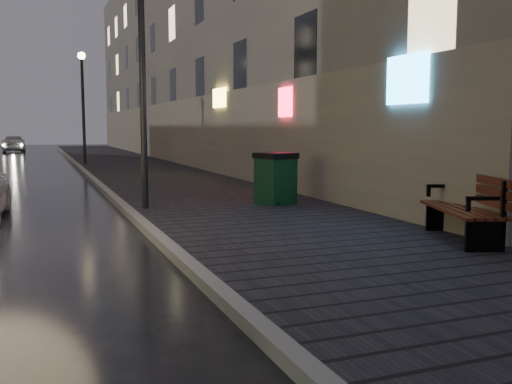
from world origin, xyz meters
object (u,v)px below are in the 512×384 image
lamp_near (142,53)px  trash_bin (276,178)px  lamp_far (83,94)px  car_far (14,144)px  bench (468,207)px

lamp_near → trash_bin: (2.95, -0.36, -2.74)m
lamp_far → car_far: (-3.72, 18.37, -2.81)m
lamp_near → car_far: size_ratio=1.33×
trash_bin → lamp_far: bearing=83.2°
lamp_near → lamp_far: same height
lamp_far → trash_bin: lamp_far is taller
trash_bin → car_far: (-6.67, 34.73, -0.07)m
lamp_near → car_far: (-3.72, 34.37, -2.81)m
lamp_far → car_far: 18.95m
trash_bin → car_far: size_ratio=0.30×
lamp_near → bench: 7.33m
lamp_near → trash_bin: bearing=-7.0°
lamp_far → bench: lamp_far is taller
lamp_near → bench: size_ratio=2.45×
lamp_near → car_far: bearing=96.2°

